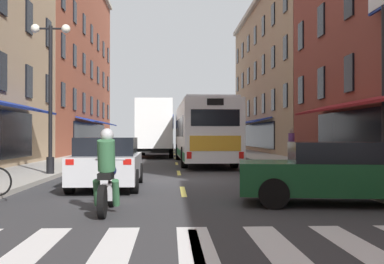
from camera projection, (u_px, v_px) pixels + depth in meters
ground_plane at (180, 181)px, 16.52m from camera, size 34.80×80.00×0.10m
lane_centre_dashes at (181, 180)px, 16.27m from camera, size 0.14×73.90×0.01m
crosswalk_near at (196, 247)px, 6.53m from camera, size 7.10×2.80×0.01m
sidewalk_left at (6, 178)px, 16.25m from camera, size 3.00×80.00×0.14m
sidewalk_right at (349, 177)px, 16.79m from camera, size 3.00×80.00×0.14m
billboard_sign at (384, 14)px, 16.61m from camera, size 0.40×2.44×7.46m
transit_bus at (203, 132)px, 26.04m from camera, size 2.81×12.02×3.29m
box_truck at (156, 128)px, 34.14m from camera, size 2.53×8.21×3.92m
sedan_near at (160, 145)px, 43.91m from camera, size 2.02×4.64×1.29m
sedan_mid at (108, 162)px, 13.87m from camera, size 1.95×4.28×1.46m
sedan_far at (338, 172)px, 10.63m from camera, size 4.49×2.49×1.37m
motorcycle_rider at (107, 177)px, 9.43m from camera, size 0.62×2.07×1.66m
pedestrian_near at (291, 143)px, 28.17m from camera, size 0.40×0.52×1.78m
street_lamp_twin at (50, 91)px, 17.45m from camera, size 1.42×0.32×5.44m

